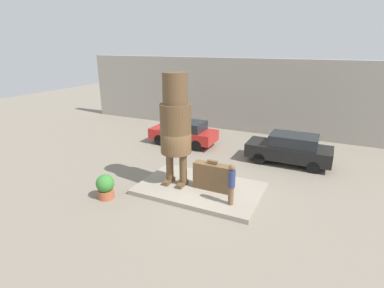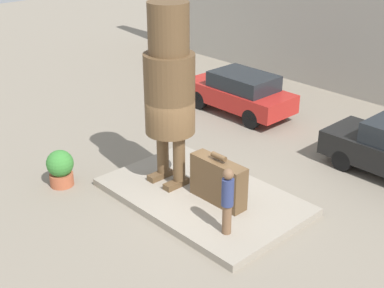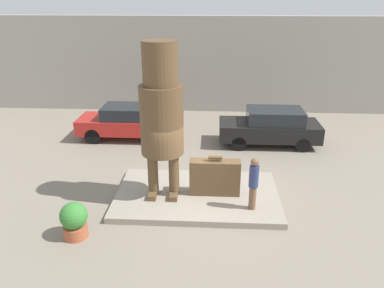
{
  "view_description": "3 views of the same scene",
  "coord_description": "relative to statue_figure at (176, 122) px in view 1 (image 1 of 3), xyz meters",
  "views": [
    {
      "loc": [
        4.69,
        -10.53,
        5.97
      ],
      "look_at": [
        -0.4,
        0.05,
        2.03
      ],
      "focal_mm": 28.0,
      "sensor_mm": 36.0,
      "label": 1
    },
    {
      "loc": [
        8.53,
        -8.39,
        7.16
      ],
      "look_at": [
        -0.28,
        -0.11,
        1.53
      ],
      "focal_mm": 50.0,
      "sensor_mm": 36.0,
      "label": 2
    },
    {
      "loc": [
        0.43,
        -10.51,
        6.09
      ],
      "look_at": [
        -0.17,
        -0.06,
        1.9
      ],
      "focal_mm": 35.0,
      "sensor_mm": 36.0,
      "label": 3
    }
  ],
  "objects": [
    {
      "name": "planter_pot",
      "position": [
        -2.13,
        -2.09,
        -2.44
      ],
      "size": [
        0.73,
        0.73,
        1.02
      ],
      "color": "#AD5638",
      "rests_on": "ground_plane"
    },
    {
      "name": "giant_suitcase",
      "position": [
        1.6,
        0.16,
        -2.2
      ],
      "size": [
        1.57,
        0.44,
        1.31
      ],
      "color": "brown",
      "rests_on": "pedestal"
    },
    {
      "name": "parked_car_red",
      "position": [
        -2.39,
        5.38,
        -2.16
      ],
      "size": [
        4.07,
        1.71,
        1.52
      ],
      "rotation": [
        0.0,
        0.0,
        3.14
      ],
      "color": "#B2231E",
      "rests_on": "ground_plane"
    },
    {
      "name": "building_backdrop",
      "position": [
        1.05,
        10.12,
        -0.43
      ],
      "size": [
        28.0,
        0.6,
        5.07
      ],
      "color": "gray",
      "rests_on": "ground_plane"
    },
    {
      "name": "ground_plane",
      "position": [
        1.05,
        0.15,
        -2.97
      ],
      "size": [
        60.0,
        60.0,
        0.0
      ],
      "primitive_type": "plane",
      "color": "gray"
    },
    {
      "name": "parked_car_black",
      "position": [
        3.98,
        4.97,
        -2.14
      ],
      "size": [
        4.25,
        1.71,
        1.59
      ],
      "rotation": [
        0.0,
        0.0,
        3.14
      ],
      "color": "black",
      "rests_on": "ground_plane"
    },
    {
      "name": "statue_figure",
      "position": [
        0.0,
        0.0,
        0.0
      ],
      "size": [
        1.28,
        1.28,
        4.74
      ],
      "color": "brown",
      "rests_on": "pedestal"
    },
    {
      "name": "pedestal",
      "position": [
        1.05,
        0.15,
        -2.87
      ],
      "size": [
        5.16,
        3.26,
        0.19
      ],
      "color": "gray",
      "rests_on": "ground_plane"
    },
    {
      "name": "tourist",
      "position": [
        2.7,
        -0.7,
        -1.88
      ],
      "size": [
        0.28,
        0.28,
        1.63
      ],
      "color": "brown",
      "rests_on": "pedestal"
    }
  ]
}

